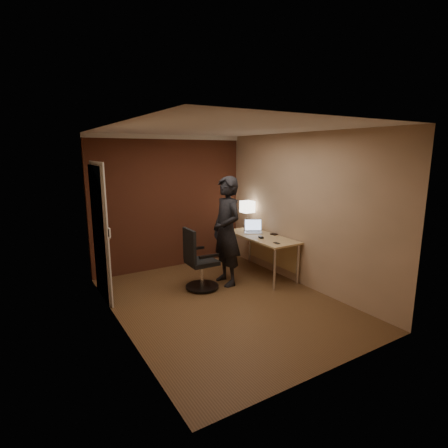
{
  "coord_description": "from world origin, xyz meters",
  "views": [
    {
      "loc": [
        -2.53,
        -4.17,
        2.19
      ],
      "look_at": [
        0.35,
        0.55,
        1.05
      ],
      "focal_mm": 28.0,
      "sensor_mm": 36.0,
      "label": 1
    }
  ],
  "objects_px": {
    "desk": "(264,242)",
    "desk_lamp": "(247,207)",
    "wallet": "(274,234)",
    "laptop": "(253,229)",
    "office_chair": "(198,263)",
    "person": "(227,231)",
    "phone": "(277,243)",
    "mouse": "(261,237)"
  },
  "relations": [
    {
      "from": "laptop",
      "to": "mouse",
      "type": "distance_m",
      "value": 0.49
    },
    {
      "from": "phone",
      "to": "office_chair",
      "type": "relative_size",
      "value": 0.12
    },
    {
      "from": "mouse",
      "to": "phone",
      "type": "bearing_deg",
      "value": -75.08
    },
    {
      "from": "office_chair",
      "to": "phone",
      "type": "bearing_deg",
      "value": -24.3
    },
    {
      "from": "mouse",
      "to": "person",
      "type": "relative_size",
      "value": 0.06
    },
    {
      "from": "desk",
      "to": "phone",
      "type": "relative_size",
      "value": 13.04
    },
    {
      "from": "laptop",
      "to": "mouse",
      "type": "relative_size",
      "value": 4.16
    },
    {
      "from": "office_chair",
      "to": "wallet",
      "type": "bearing_deg",
      "value": -1.12
    },
    {
      "from": "desk",
      "to": "wallet",
      "type": "bearing_deg",
      "value": -16.8
    },
    {
      "from": "office_chair",
      "to": "laptop",
      "type": "bearing_deg",
      "value": 14.49
    },
    {
      "from": "phone",
      "to": "wallet",
      "type": "xyz_separation_m",
      "value": [
        0.35,
        0.5,
        0.01
      ]
    },
    {
      "from": "mouse",
      "to": "wallet",
      "type": "bearing_deg",
      "value": 27.54
    },
    {
      "from": "phone",
      "to": "person",
      "type": "bearing_deg",
      "value": 144.89
    },
    {
      "from": "mouse",
      "to": "phone",
      "type": "xyz_separation_m",
      "value": [
        0.01,
        -0.41,
        -0.01
      ]
    },
    {
      "from": "phone",
      "to": "wallet",
      "type": "relative_size",
      "value": 1.05
    },
    {
      "from": "desk_lamp",
      "to": "wallet",
      "type": "bearing_deg",
      "value": -82.34
    },
    {
      "from": "desk",
      "to": "office_chair",
      "type": "xyz_separation_m",
      "value": [
        -1.34,
        -0.02,
        -0.16
      ]
    },
    {
      "from": "desk_lamp",
      "to": "wallet",
      "type": "relative_size",
      "value": 4.86
    },
    {
      "from": "wallet",
      "to": "office_chair",
      "type": "height_order",
      "value": "office_chair"
    },
    {
      "from": "mouse",
      "to": "office_chair",
      "type": "height_order",
      "value": "office_chair"
    },
    {
      "from": "mouse",
      "to": "wallet",
      "type": "height_order",
      "value": "mouse"
    },
    {
      "from": "mouse",
      "to": "phone",
      "type": "height_order",
      "value": "mouse"
    },
    {
      "from": "laptop",
      "to": "mouse",
      "type": "bearing_deg",
      "value": -109.69
    },
    {
      "from": "laptop",
      "to": "phone",
      "type": "relative_size",
      "value": 3.62
    },
    {
      "from": "laptop",
      "to": "desk_lamp",
      "type": "bearing_deg",
      "value": 73.55
    },
    {
      "from": "phone",
      "to": "desk_lamp",
      "type": "bearing_deg",
      "value": 82.62
    },
    {
      "from": "desk",
      "to": "wallet",
      "type": "xyz_separation_m",
      "value": [
        0.17,
        -0.05,
        0.14
      ]
    },
    {
      "from": "laptop",
      "to": "phone",
      "type": "height_order",
      "value": "laptop"
    },
    {
      "from": "desk",
      "to": "desk_lamp",
      "type": "distance_m",
      "value": 0.85
    },
    {
      "from": "laptop",
      "to": "person",
      "type": "bearing_deg",
      "value": -156.51
    },
    {
      "from": "desk_lamp",
      "to": "laptop",
      "type": "distance_m",
      "value": 0.5
    },
    {
      "from": "office_chair",
      "to": "person",
      "type": "distance_m",
      "value": 0.71
    },
    {
      "from": "phone",
      "to": "desk",
      "type": "bearing_deg",
      "value": 76.76
    },
    {
      "from": "person",
      "to": "desk_lamp",
      "type": "bearing_deg",
      "value": 128.61
    },
    {
      "from": "mouse",
      "to": "wallet",
      "type": "distance_m",
      "value": 0.37
    },
    {
      "from": "mouse",
      "to": "person",
      "type": "distance_m",
      "value": 0.66
    },
    {
      "from": "person",
      "to": "phone",
      "type": "bearing_deg",
      "value": 51.68
    },
    {
      "from": "desk_lamp",
      "to": "laptop",
      "type": "bearing_deg",
      "value": -106.45
    },
    {
      "from": "desk",
      "to": "person",
      "type": "bearing_deg",
      "value": -178.32
    },
    {
      "from": "desk_lamp",
      "to": "desk",
      "type": "bearing_deg",
      "value": -96.76
    },
    {
      "from": "desk",
      "to": "mouse",
      "type": "distance_m",
      "value": 0.27
    },
    {
      "from": "phone",
      "to": "office_chair",
      "type": "bearing_deg",
      "value": 160.23
    }
  ]
}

